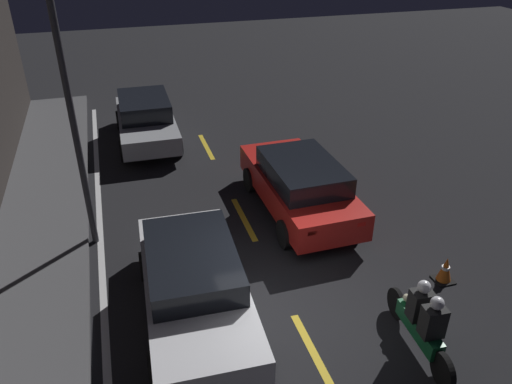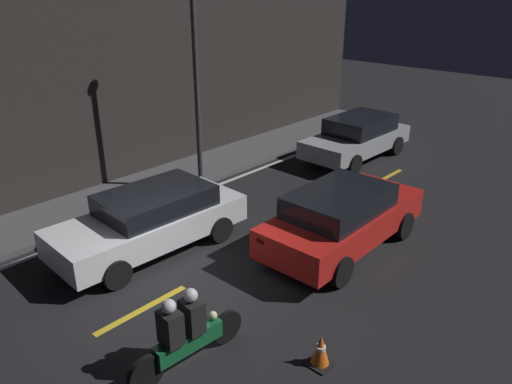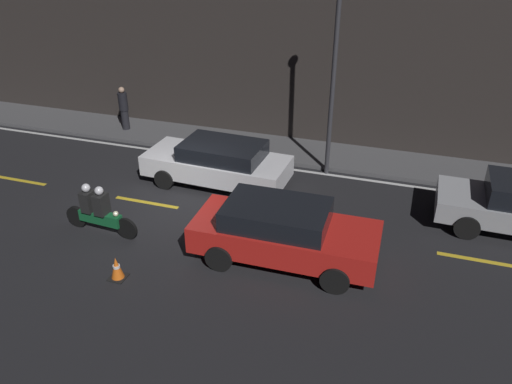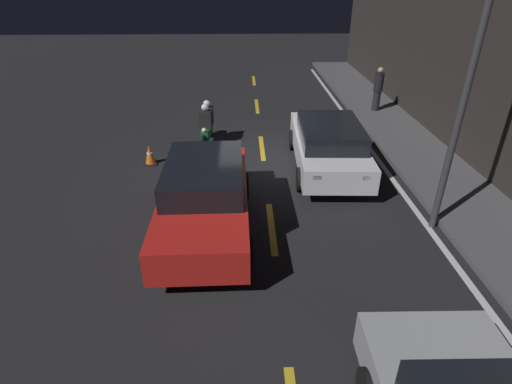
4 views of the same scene
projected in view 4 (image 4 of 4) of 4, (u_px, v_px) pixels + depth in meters
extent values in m
plane|color=black|center=(264.00, 161.00, 11.71)|extent=(56.00, 56.00, 0.00)
cube|color=#4C4C4F|center=(421.00, 157.00, 11.81)|extent=(28.00, 2.08, 0.14)
cube|color=#2D2826|center=(497.00, 21.00, 10.06)|extent=(28.00, 0.30, 7.56)
cube|color=gold|center=(254.00, 81.00, 20.47)|extent=(2.00, 0.14, 0.01)
cube|color=gold|center=(257.00, 106.00, 16.52)|extent=(2.00, 0.14, 0.01)
cube|color=gold|center=(262.00, 148.00, 12.58)|extent=(2.00, 0.14, 0.01)
cube|color=gold|center=(272.00, 227.00, 8.64)|extent=(2.00, 0.14, 0.01)
cube|color=silver|center=(378.00, 159.00, 11.80)|extent=(25.20, 0.14, 0.01)
cube|color=silver|center=(327.00, 147.00, 11.03)|extent=(4.44, 1.93, 0.61)
cube|color=black|center=(330.00, 132.00, 10.58)|extent=(2.47, 1.67, 0.45)
cube|color=red|center=(317.00, 177.00, 9.07)|extent=(0.07, 0.20, 0.10)
cube|color=red|center=(367.00, 177.00, 9.06)|extent=(0.07, 0.20, 0.10)
cylinder|color=black|center=(293.00, 140.00, 12.37)|extent=(0.62, 0.21, 0.61)
cylinder|color=black|center=(348.00, 140.00, 12.35)|extent=(0.62, 0.21, 0.61)
cylinder|color=black|center=(300.00, 179.00, 9.99)|extent=(0.62, 0.21, 0.61)
cylinder|color=black|center=(368.00, 180.00, 9.98)|extent=(0.62, 0.21, 0.61)
cube|color=red|center=(205.00, 203.00, 8.29)|extent=(4.36, 1.79, 0.65)
cube|color=black|center=(204.00, 173.00, 8.20)|extent=(2.40, 1.59, 0.49)
cube|color=red|center=(233.00, 154.00, 10.10)|extent=(0.06, 0.20, 0.10)
cube|color=red|center=(188.00, 155.00, 10.06)|extent=(0.06, 0.20, 0.10)
cylinder|color=black|center=(248.00, 254.00, 7.30)|extent=(0.65, 0.19, 0.65)
cylinder|color=black|center=(154.00, 257.00, 7.23)|extent=(0.65, 0.19, 0.65)
cylinder|color=black|center=(245.00, 186.00, 9.65)|extent=(0.65, 0.19, 0.65)
cylinder|color=black|center=(174.00, 187.00, 9.59)|extent=(0.65, 0.19, 0.65)
cylinder|color=black|center=(203.00, 145.00, 11.99)|extent=(0.60, 0.12, 0.59)
cylinder|color=black|center=(210.00, 128.00, 13.36)|extent=(0.60, 0.14, 0.59)
cube|color=#14592D|center=(207.00, 132.00, 12.60)|extent=(1.21, 0.32, 0.30)
sphere|color=#F2EABF|center=(204.00, 130.00, 12.05)|extent=(0.14, 0.14, 0.14)
cube|color=black|center=(206.00, 120.00, 12.31)|extent=(0.30, 0.38, 0.55)
sphere|color=silver|center=(205.00, 107.00, 12.12)|extent=(0.22, 0.22, 0.22)
cube|color=black|center=(207.00, 116.00, 12.66)|extent=(0.30, 0.38, 0.55)
sphere|color=silver|center=(207.00, 104.00, 12.47)|extent=(0.22, 0.22, 0.22)
cube|color=black|center=(151.00, 163.00, 11.54)|extent=(0.38, 0.38, 0.03)
cone|color=orange|center=(150.00, 154.00, 11.40)|extent=(0.29, 0.29, 0.53)
cylinder|color=white|center=(150.00, 153.00, 11.39)|extent=(0.16, 0.16, 0.06)
cylinder|color=black|center=(376.00, 101.00, 15.44)|extent=(0.28, 0.28, 0.75)
cylinder|color=black|center=(379.00, 82.00, 15.10)|extent=(0.34, 0.34, 0.67)
sphere|color=tan|center=(381.00, 70.00, 14.89)|extent=(0.22, 0.22, 0.22)
cylinder|color=#333338|center=(463.00, 102.00, 7.36)|extent=(0.14, 0.14, 5.50)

